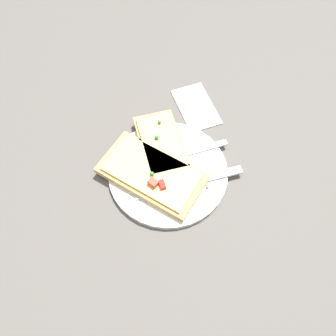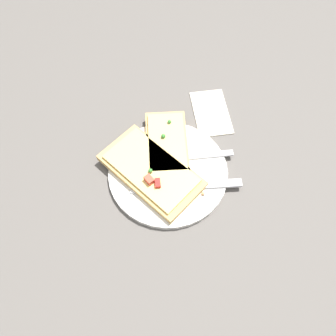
{
  "view_description": "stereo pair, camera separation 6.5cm",
  "coord_description": "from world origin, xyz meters",
  "px_view_note": "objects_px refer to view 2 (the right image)",
  "views": [
    {
      "loc": [
        -0.3,
        0.11,
        0.6
      ],
      "look_at": [
        0.0,
        0.0,
        0.02
      ],
      "focal_mm": 35.0,
      "sensor_mm": 36.0,
      "label": 1
    },
    {
      "loc": [
        -0.32,
        0.05,
        0.6
      ],
      "look_at": [
        0.0,
        0.0,
        0.02
      ],
      "focal_mm": 35.0,
      "sensor_mm": 36.0,
      "label": 2
    }
  ],
  "objects_px": {
    "pizza_slice_corner": "(167,143)",
    "napkin": "(211,112)",
    "pizza_slice_main": "(151,168)",
    "knife": "(195,185)",
    "plate": "(168,172)",
    "fork": "(174,158)"
  },
  "relations": [
    {
      "from": "knife",
      "to": "pizza_slice_corner",
      "type": "height_order",
      "value": "pizza_slice_corner"
    },
    {
      "from": "pizza_slice_main",
      "to": "napkin",
      "type": "bearing_deg",
      "value": -87.3
    },
    {
      "from": "knife",
      "to": "pizza_slice_corner",
      "type": "relative_size",
      "value": 1.33
    },
    {
      "from": "fork",
      "to": "knife",
      "type": "relative_size",
      "value": 1.0
    },
    {
      "from": "plate",
      "to": "fork",
      "type": "xyz_separation_m",
      "value": [
        0.03,
        -0.02,
        0.01
      ]
    },
    {
      "from": "fork",
      "to": "knife",
      "type": "distance_m",
      "value": 0.07
    },
    {
      "from": "plate",
      "to": "pizza_slice_corner",
      "type": "relative_size",
      "value": 1.46
    },
    {
      "from": "knife",
      "to": "napkin",
      "type": "xyz_separation_m",
      "value": [
        0.18,
        -0.07,
        -0.01
      ]
    },
    {
      "from": "pizza_slice_main",
      "to": "pizza_slice_corner",
      "type": "xyz_separation_m",
      "value": [
        0.05,
        -0.04,
        -0.0
      ]
    },
    {
      "from": "fork",
      "to": "pizza_slice_corner",
      "type": "relative_size",
      "value": 1.33
    },
    {
      "from": "pizza_slice_corner",
      "to": "napkin",
      "type": "height_order",
      "value": "pizza_slice_corner"
    },
    {
      "from": "plate",
      "to": "pizza_slice_main",
      "type": "xyz_separation_m",
      "value": [
        0.0,
        0.03,
        0.02
      ]
    },
    {
      "from": "fork",
      "to": "plate",
      "type": "bearing_deg",
      "value": 57.78
    },
    {
      "from": "pizza_slice_main",
      "to": "pizza_slice_corner",
      "type": "height_order",
      "value": "pizza_slice_main"
    },
    {
      "from": "pizza_slice_corner",
      "to": "fork",
      "type": "bearing_deg",
      "value": 22.77
    },
    {
      "from": "knife",
      "to": "pizza_slice_corner",
      "type": "xyz_separation_m",
      "value": [
        0.1,
        0.04,
        0.01
      ]
    },
    {
      "from": "pizza_slice_main",
      "to": "napkin",
      "type": "height_order",
      "value": "pizza_slice_main"
    },
    {
      "from": "plate",
      "to": "pizza_slice_main",
      "type": "distance_m",
      "value": 0.04
    },
    {
      "from": "pizza_slice_corner",
      "to": "pizza_slice_main",
      "type": "bearing_deg",
      "value": -31.59
    },
    {
      "from": "fork",
      "to": "pizza_slice_main",
      "type": "distance_m",
      "value": 0.06
    },
    {
      "from": "knife",
      "to": "napkin",
      "type": "height_order",
      "value": "knife"
    },
    {
      "from": "plate",
      "to": "fork",
      "type": "bearing_deg",
      "value": -34.14
    }
  ]
}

